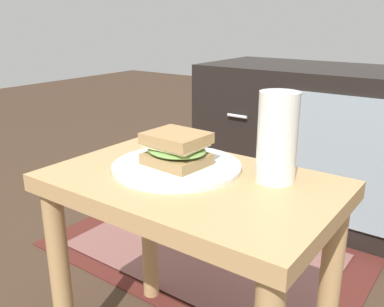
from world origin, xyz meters
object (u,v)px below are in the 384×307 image
sandwich_front (177,149)px  plate (177,166)px  tv_cabinet (326,144)px  beer_glass (277,139)px

sandwich_front → plate: bearing=180.0°
plate → sandwich_front: sandwich_front is taller
plate → sandwich_front: size_ratio=1.97×
tv_cabinet → plate: 0.94m
plate → beer_glass: (0.19, 0.06, 0.08)m
sandwich_front → beer_glass: bearing=16.9°
tv_cabinet → sandwich_front: 0.95m
tv_cabinet → beer_glass: beer_glass is taller
sandwich_front → beer_glass: 0.20m
tv_cabinet → plate: tv_cabinet is taller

